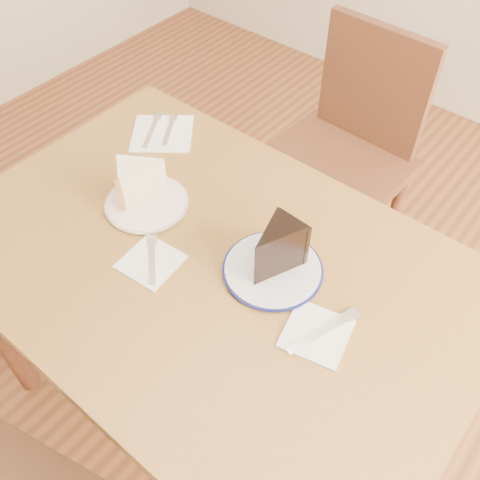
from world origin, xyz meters
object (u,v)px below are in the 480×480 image
plate_navy (273,270)px  carrot_cake (144,181)px  table (211,287)px  chocolate_cake (273,253)px  chair_far (341,156)px  plate_cream (147,203)px

plate_navy → carrot_cake: carrot_cake is taller
table → carrot_cake: bearing=168.9°
chocolate_cake → chair_far: bearing=-68.6°
plate_navy → chair_far: bearing=108.1°
table → carrot_cake: 0.29m
plate_navy → carrot_cake: (-0.37, -0.02, 0.05)m
table → plate_navy: size_ratio=5.76×
carrot_cake → chocolate_cake: size_ratio=0.92×
plate_cream → chocolate_cake: size_ratio=1.65×
carrot_cake → plate_navy: bearing=41.6°
carrot_cake → chair_far: bearing=117.8°
table → chair_far: chair_far is taller
chair_far → carrot_cake: size_ratio=8.45×
chocolate_cake → table: bearing=28.5°
plate_navy → table: bearing=-153.3°
plate_navy → chocolate_cake: (0.00, -0.00, 0.06)m
plate_navy → plate_cream: bearing=-175.1°
chair_far → plate_cream: 0.78m
carrot_cake → table: bearing=28.0°
plate_cream → table: bearing=-8.3°
chair_far → plate_navy: size_ratio=4.34×
table → plate_cream: bearing=171.7°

